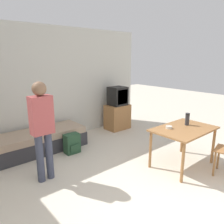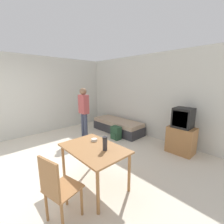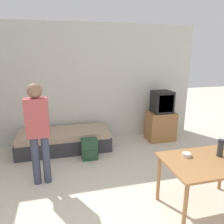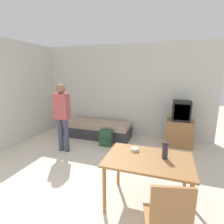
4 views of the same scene
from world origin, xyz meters
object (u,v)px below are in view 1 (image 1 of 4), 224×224
(tv, at_px, (117,110))
(backpack, at_px, (72,144))
(dining_table, at_px, (184,133))
(person_standing, at_px, (42,125))
(thermos_flask, at_px, (187,119))
(mate_bowl, at_px, (169,127))
(daybed, at_px, (40,141))

(tv, height_order, backpack, tv)
(dining_table, bearing_deg, person_standing, 151.10)
(tv, bearing_deg, thermos_flask, -97.80)
(thermos_flask, relative_size, mate_bowl, 1.99)
(daybed, relative_size, thermos_flask, 8.39)
(thermos_flask, bearing_deg, mate_bowl, 166.90)
(thermos_flask, bearing_deg, dining_table, -160.83)
(daybed, bearing_deg, backpack, -49.75)
(daybed, relative_size, backpack, 4.65)
(backpack, bearing_deg, person_standing, -144.36)
(daybed, relative_size, mate_bowl, 16.73)
(person_standing, bearing_deg, daybed, 71.18)
(person_standing, relative_size, mate_bowl, 13.98)
(mate_bowl, bearing_deg, daybed, 124.98)
(mate_bowl, bearing_deg, tv, 71.35)
(daybed, height_order, mate_bowl, mate_bowl)
(thermos_flask, bearing_deg, person_standing, 154.71)
(tv, height_order, thermos_flask, tv)
(person_standing, distance_m, mate_bowl, 2.20)
(backpack, bearing_deg, mate_bowl, -56.96)
(person_standing, bearing_deg, backpack, 35.64)
(dining_table, height_order, person_standing, person_standing)
(tv, xyz_separation_m, backpack, (-1.82, -0.59, -0.33))
(dining_table, xyz_separation_m, thermos_flask, (0.21, 0.07, 0.22))
(daybed, height_order, dining_table, dining_table)
(daybed, height_order, thermos_flask, thermos_flask)
(tv, xyz_separation_m, dining_table, (-0.53, -2.40, 0.11))
(thermos_flask, height_order, backpack, thermos_flask)
(tv, xyz_separation_m, person_standing, (-2.69, -1.21, 0.42))
(thermos_flask, xyz_separation_m, mate_bowl, (-0.43, 0.10, -0.11))
(person_standing, bearing_deg, thermos_flask, -25.29)
(daybed, height_order, tv, tv)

